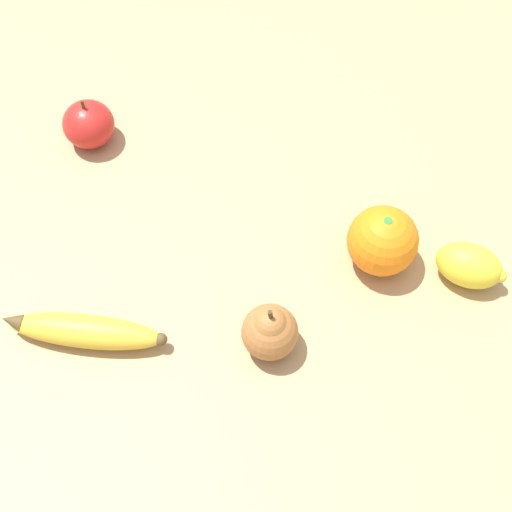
% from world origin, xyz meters
% --- Properties ---
extents(ground_plane, '(3.00, 3.00, 0.00)m').
position_xyz_m(ground_plane, '(0.00, 0.00, 0.00)').
color(ground_plane, tan).
extents(banana, '(0.04, 0.19, 0.04)m').
position_xyz_m(banana, '(0.08, -0.19, 0.02)').
color(banana, gold).
rests_on(banana, ground_plane).
extents(orange, '(0.08, 0.08, 0.08)m').
position_xyz_m(orange, '(-0.06, 0.14, 0.04)').
color(orange, orange).
rests_on(orange, ground_plane).
extents(pear, '(0.06, 0.06, 0.08)m').
position_xyz_m(pear, '(0.07, 0.02, 0.04)').
color(pear, '#A36633').
rests_on(pear, ground_plane).
extents(apple, '(0.07, 0.07, 0.08)m').
position_xyz_m(apple, '(-0.21, -0.25, 0.03)').
color(apple, red).
rests_on(apple, ground_plane).
extents(lemon, '(0.07, 0.09, 0.05)m').
position_xyz_m(lemon, '(-0.05, 0.24, 0.03)').
color(lemon, yellow).
rests_on(lemon, ground_plane).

